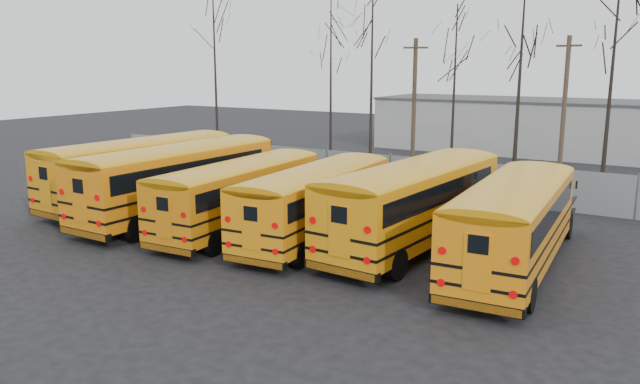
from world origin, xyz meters
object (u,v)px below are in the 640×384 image
Objects in this scene: bus_e at (417,197)px; utility_pole_left at (414,107)px; utility_pole_right at (564,110)px; bus_f at (515,217)px; bus_c at (243,189)px; bus_d at (318,196)px; bus_b at (182,175)px; bus_a at (144,165)px.

bus_e is 1.43× the size of utility_pole_left.
utility_pole_left is 8.48m from utility_pole_right.
bus_e is at bearing -78.25° from utility_pole_right.
bus_f is 1.36× the size of utility_pole_right.
bus_c is at bearing -98.58° from utility_pole_right.
bus_f reaches higher than bus_d.
bus_c is (3.67, -0.31, -0.24)m from bus_b.
bus_b reaches higher than bus_d.
bus_e reaches higher than bus_c.
utility_pole_right is at bearing 92.44° from bus_f.
bus_d is 7.51m from bus_f.
bus_f is at bearing -77.05° from utility_pole_left.
bus_d is (7.05, 0.14, -0.23)m from bus_b.
bus_e is at bearing -87.31° from utility_pole_left.
bus_a is 22.92m from utility_pole_right.
bus_d is at bearing 4.65° from bus_c.
bus_f is 1.36× the size of utility_pole_left.
utility_pole_right is (2.11, 15.71, 2.36)m from bus_e.
utility_pole_right is (8.31, 1.70, 0.02)m from utility_pole_left.
bus_d is (10.58, -0.93, -0.20)m from bus_a.
utility_pole_left is (-10.03, 14.81, 2.43)m from bus_f.
bus_a reaches higher than bus_c.
bus_b reaches higher than bus_a.
utility_pole_right is at bearing 66.86° from bus_d.
bus_d is 3.83m from bus_e.
utility_pole_left is 1.00× the size of utility_pole_right.
bus_a is 14.25m from bus_e.
bus_a is 16.47m from utility_pole_left.
bus_d is at bearing -159.50° from bus_e.
utility_pole_right is at bearing 58.99° from bus_c.
utility_pole_left is at bearing 117.85° from bus_e.
bus_d is 15.52m from utility_pole_left.
bus_d is at bearing -101.67° from utility_pole_left.
bus_a is at bearing 166.11° from bus_c.
bus_e is (14.25, 0.16, -0.02)m from bus_a.
bus_c is 1.29× the size of utility_pole_left.
bus_c is at bearing -7.64° from bus_a.
bus_b is 1.07× the size of bus_f.
bus_d is 1.30× the size of utility_pole_left.
bus_d is at bearing 2.13° from bus_b.
bus_e is (10.72, 1.23, -0.05)m from bus_b.
bus_c is at bearing -179.63° from bus_f.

